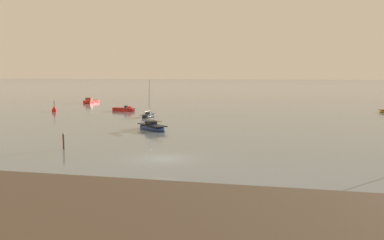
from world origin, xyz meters
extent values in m
plane|color=slate|center=(0.00, 0.00, 0.00)|extent=(800.00, 800.00, 0.00)
cube|color=#4C3D2D|center=(3.06, -18.77, 0.08)|extent=(332.47, 21.43, 0.15)
cube|color=red|center=(-21.59, 43.74, 0.21)|extent=(4.66, 3.15, 0.85)
cone|color=red|center=(-19.48, 42.98, 0.21)|extent=(1.84, 2.06, 1.70)
cube|color=black|center=(-21.55, 43.73, 0.53)|extent=(4.76, 3.21, 0.09)
cube|color=black|center=(-20.97, 43.52, 0.87)|extent=(0.55, 0.66, 0.47)
cube|color=black|center=(-23.57, 44.46, 0.34)|extent=(0.36, 0.41, 0.60)
ellipsoid|color=navy|center=(-7.19, 18.47, 0.21)|extent=(5.85, 5.57, 1.06)
cube|color=black|center=(-7.19, 18.47, 0.64)|extent=(5.04, 4.81, 0.11)
cube|color=black|center=(-7.42, 18.68, 0.94)|extent=(1.81, 1.78, 0.38)
cylinder|color=#B7BABF|center=(-7.60, 18.84, 3.67)|extent=(0.11, 0.11, 5.85)
cylinder|color=beige|center=(-6.62, 17.95, 1.33)|extent=(2.65, 2.44, 0.21)
ellipsoid|color=black|center=(-13.07, 33.82, 0.16)|extent=(1.53, 4.77, 0.82)
cube|color=#33383F|center=(-13.07, 33.82, 0.49)|extent=(1.37, 4.06, 0.08)
cube|color=#33383F|center=(-13.07, 34.06, 0.72)|extent=(0.82, 1.16, 0.30)
cylinder|color=#B7BABF|center=(-13.07, 34.25, 2.83)|extent=(0.08, 0.08, 4.51)
cylinder|color=beige|center=(-13.08, 33.23, 1.02)|extent=(0.19, 2.62, 0.16)
cube|color=red|center=(-37.85, 62.90, 0.23)|extent=(2.30, 4.73, 0.90)
cone|color=red|center=(-38.06, 60.52, 0.23)|extent=(1.93, 1.59, 1.81)
cube|color=brown|center=(-37.85, 62.85, 0.56)|extent=(2.35, 4.84, 0.10)
cube|color=brown|center=(-37.95, 61.81, 1.03)|extent=(1.52, 1.22, 0.70)
cube|color=#384751|center=(-38.00, 61.27, 1.08)|extent=(1.39, 0.37, 0.56)
cube|color=black|center=(-37.65, 65.13, 0.36)|extent=(0.38, 0.31, 0.64)
cylinder|color=red|center=(-33.86, 38.99, 0.17)|extent=(0.90, 0.90, 0.70)
cone|color=red|center=(-33.86, 38.99, 0.87)|extent=(0.72, 0.72, 0.70)
cylinder|color=black|center=(-33.86, 38.99, 1.67)|extent=(0.10, 0.10, 0.90)
cylinder|color=#4D3323|center=(-11.06, 2.35, 0.71)|extent=(0.18, 0.18, 1.78)
cylinder|color=silver|center=(-11.06, 2.35, 1.55)|extent=(0.22, 0.22, 0.08)
camera|label=1|loc=(11.51, -36.93, 7.70)|focal=41.30mm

